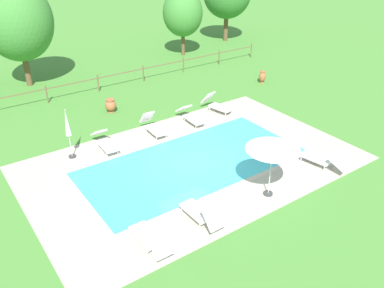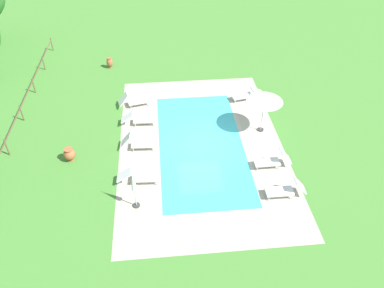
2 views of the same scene
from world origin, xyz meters
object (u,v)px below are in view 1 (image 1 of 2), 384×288
(sun_lounger_south_near_corner, at_px, (191,116))
(terracotta_urn_by_tree, at_px, (262,77))
(sun_lounger_north_far, at_px, (105,142))
(sun_lounger_north_near_steps, at_px, (217,105))
(tree_west_mid, at_px, (17,21))
(patio_umbrella_open_foreground, at_px, (273,145))
(patio_umbrella_closed_row_mid_west, at_px, (68,127))
(sun_lounger_south_far, at_px, (153,126))
(sun_lounger_north_end, at_px, (201,213))
(sun_lounger_north_mid, at_px, (150,238))
(terracotta_urn_near_fence, at_px, (111,105))
(sun_lounger_south_mid, at_px, (323,159))
(tree_east_mid, at_px, (183,13))

(sun_lounger_south_near_corner, distance_m, terracotta_urn_by_tree, 7.54)
(sun_lounger_north_far, relative_size, sun_lounger_south_near_corner, 1.01)
(sun_lounger_north_near_steps, height_order, tree_west_mid, tree_west_mid)
(patio_umbrella_open_foreground, xyz_separation_m, patio_umbrella_closed_row_mid_west, (-5.11, 7.04, -0.69))
(tree_west_mid, bearing_deg, sun_lounger_north_near_steps, -54.50)
(sun_lounger_south_far, bearing_deg, sun_lounger_north_near_steps, 4.32)
(sun_lounger_north_end, relative_size, terracotta_urn_by_tree, 2.39)
(terracotta_urn_by_tree, bearing_deg, sun_lounger_north_mid, -146.26)
(patio_umbrella_open_foreground, bearing_deg, terracotta_urn_near_fence, 98.54)
(sun_lounger_north_near_steps, distance_m, sun_lounger_south_mid, 7.14)
(sun_lounger_south_far, relative_size, tree_east_mid, 0.38)
(patio_umbrella_open_foreground, height_order, terracotta_urn_near_fence, patio_umbrella_open_foreground)
(sun_lounger_north_mid, bearing_deg, patio_umbrella_open_foreground, -0.91)
(sun_lounger_south_near_corner, xyz_separation_m, patio_umbrella_open_foreground, (-1.25, -6.93, 1.80))
(sun_lounger_north_near_steps, relative_size, sun_lounger_south_near_corner, 0.95)
(sun_lounger_north_end, height_order, sun_lounger_south_near_corner, sun_lounger_north_end)
(sun_lounger_south_near_corner, height_order, tree_east_mid, tree_east_mid)
(sun_lounger_south_mid, bearing_deg, sun_lounger_north_far, 135.54)
(sun_lounger_north_end, relative_size, patio_umbrella_open_foreground, 0.78)
(patio_umbrella_closed_row_mid_west, bearing_deg, sun_lounger_south_mid, -39.32)
(sun_lounger_south_mid, distance_m, sun_lounger_south_far, 8.06)
(tree_east_mid, bearing_deg, terracotta_urn_near_fence, -143.91)
(sun_lounger_north_near_steps, distance_m, tree_west_mid, 12.98)
(sun_lounger_north_near_steps, bearing_deg, sun_lounger_south_near_corner, -169.88)
(sun_lounger_south_mid, xyz_separation_m, terracotta_urn_near_fence, (-4.89, 10.38, 0.06))
(tree_west_mid, bearing_deg, terracotta_urn_near_fence, -70.65)
(tree_west_mid, bearing_deg, sun_lounger_south_near_corner, -63.40)
(terracotta_urn_near_fence, bearing_deg, patio_umbrella_open_foreground, -81.46)
(sun_lounger_south_near_corner, height_order, tree_west_mid, tree_west_mid)
(sun_lounger_south_near_corner, distance_m, patio_umbrella_open_foreground, 7.27)
(sun_lounger_north_end, xyz_separation_m, tree_east_mid, (10.91, 17.23, 2.81))
(sun_lounger_south_near_corner, bearing_deg, terracotta_urn_by_tree, 17.21)
(sun_lounger_north_near_steps, bearing_deg, sun_lounger_north_far, -176.78)
(sun_lounger_north_mid, height_order, sun_lounger_south_mid, sun_lounger_north_mid)
(sun_lounger_north_mid, bearing_deg, terracotta_urn_near_fence, 71.20)
(sun_lounger_north_mid, distance_m, sun_lounger_south_near_corner, 9.36)
(sun_lounger_north_far, height_order, patio_umbrella_open_foreground, patio_umbrella_open_foreground)
(sun_lounger_north_mid, distance_m, sun_lounger_north_end, 2.07)
(sun_lounger_north_near_steps, bearing_deg, patio_umbrella_open_foreground, -113.94)
(sun_lounger_north_near_steps, bearing_deg, tree_west_mid, 125.50)
(sun_lounger_north_mid, xyz_separation_m, sun_lounger_north_far, (1.56, 6.82, -0.03))
(sun_lounger_south_far, bearing_deg, patio_umbrella_closed_row_mid_west, 178.97)
(patio_umbrella_open_foreground, bearing_deg, tree_east_mid, 65.74)
(sun_lounger_south_mid, height_order, tree_east_mid, tree_east_mid)
(sun_lounger_south_far, bearing_deg, sun_lounger_north_far, -178.58)
(sun_lounger_north_mid, xyz_separation_m, tree_west_mid, (1.13, 17.35, 3.63))
(sun_lounger_north_end, xyz_separation_m, terracotta_urn_by_tree, (11.53, 9.00, 0.03))
(sun_lounger_south_mid, height_order, tree_west_mid, tree_west_mid)
(sun_lounger_north_near_steps, bearing_deg, sun_lounger_south_far, -175.68)
(sun_lounger_south_near_corner, relative_size, sun_lounger_south_far, 1.08)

